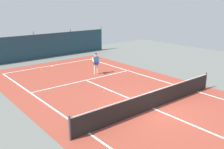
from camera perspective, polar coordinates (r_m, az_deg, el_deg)
ground_plane at (r=13.63m, az=9.25°, el=-7.62°), size 36.00×36.00×0.00m
court_surface at (r=13.62m, az=9.25°, el=-7.61°), size 11.02×26.60×0.01m
tennis_net at (r=13.43m, az=9.35°, el=-5.63°), size 10.12×0.10×1.10m
back_fence at (r=26.17m, az=-17.45°, el=4.93°), size 16.30×0.98×2.70m
tennis_player at (r=19.42m, az=-3.68°, el=2.80°), size 0.85×0.64×1.64m
tennis_ball_near_player at (r=21.53m, az=-15.79°, el=1.01°), size 0.07×0.07×0.07m
tennis_ball_midcourt at (r=20.83m, az=-15.29°, el=0.54°), size 0.07×0.07×0.07m
tennis_ball_by_sideline at (r=15.78m, az=-1.79°, el=-3.90°), size 0.07×0.07×0.07m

